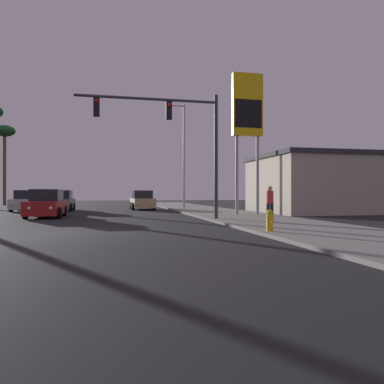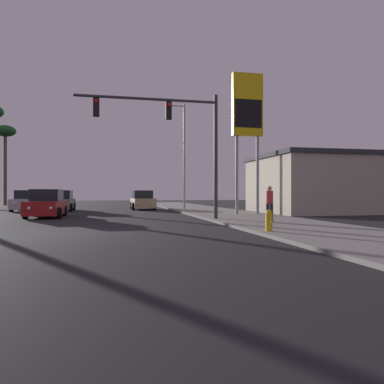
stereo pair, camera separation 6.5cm
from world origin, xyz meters
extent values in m
plane|color=black|center=(0.00, 0.00, 0.00)|extent=(120.00, 120.00, 0.00)
cube|color=gray|center=(9.50, 10.00, 0.06)|extent=(5.00, 60.00, 0.12)
cube|color=#B2A893|center=(18.00, 11.32, 2.00)|extent=(10.00, 8.00, 4.00)
cube|color=#2D2D33|center=(18.00, 11.32, 4.15)|extent=(10.30, 8.30, 0.30)
cube|color=#B7B7BC|center=(-4.57, 18.41, 0.58)|extent=(1.95, 4.26, 0.80)
cube|color=black|center=(-4.57, 18.56, 1.33)|extent=(1.67, 2.06, 0.70)
cylinder|color=black|center=(-5.47, 17.11, 0.32)|extent=(0.24, 0.64, 0.64)
cylinder|color=black|center=(-3.67, 17.11, 0.32)|extent=(0.24, 0.64, 0.64)
cylinder|color=black|center=(-5.47, 19.71, 0.32)|extent=(0.24, 0.64, 0.64)
cylinder|color=black|center=(-3.67, 19.71, 0.32)|extent=(0.24, 0.64, 0.64)
sphere|color=#F2EACC|center=(-5.13, 16.29, 0.63)|extent=(0.18, 0.18, 0.18)
sphere|color=#F2EACC|center=(-4.01, 16.29, 0.63)|extent=(0.18, 0.18, 0.18)
cube|color=slate|center=(-1.94, 18.11, 0.58)|extent=(1.92, 4.25, 0.80)
cube|color=black|center=(-1.94, 18.26, 1.33)|extent=(1.66, 2.04, 0.70)
cylinder|color=black|center=(-2.84, 16.80, 0.32)|extent=(0.24, 0.64, 0.64)
cylinder|color=black|center=(-1.04, 16.80, 0.32)|extent=(0.24, 0.64, 0.64)
cylinder|color=black|center=(-2.84, 19.41, 0.32)|extent=(0.24, 0.64, 0.64)
cylinder|color=black|center=(-1.04, 19.41, 0.32)|extent=(0.24, 0.64, 0.64)
sphere|color=#F2EACC|center=(-2.50, 15.99, 0.63)|extent=(0.18, 0.18, 0.18)
sphere|color=#F2EACC|center=(-1.38, 15.99, 0.63)|extent=(0.18, 0.18, 0.18)
cube|color=tan|center=(4.80, 19.06, 0.58)|extent=(1.97, 4.27, 0.80)
cube|color=black|center=(4.80, 19.21, 1.33)|extent=(1.68, 2.06, 0.70)
cylinder|color=black|center=(3.90, 17.76, 0.32)|extent=(0.24, 0.64, 0.64)
cylinder|color=black|center=(5.70, 17.76, 0.32)|extent=(0.24, 0.64, 0.64)
cylinder|color=black|center=(3.90, 20.36, 0.32)|extent=(0.24, 0.64, 0.64)
cylinder|color=black|center=(5.70, 20.36, 0.32)|extent=(0.24, 0.64, 0.64)
sphere|color=#F2EACC|center=(4.24, 16.94, 0.63)|extent=(0.18, 0.18, 0.18)
sphere|color=#F2EACC|center=(5.35, 16.94, 0.63)|extent=(0.18, 0.18, 0.18)
cube|color=maroon|center=(-1.73, 9.64, 0.58)|extent=(1.96, 4.27, 0.80)
cube|color=black|center=(-1.73, 9.79, 1.33)|extent=(1.68, 2.06, 0.70)
cylinder|color=black|center=(-2.63, 8.33, 0.32)|extent=(0.24, 0.64, 0.64)
cylinder|color=black|center=(-0.83, 8.33, 0.32)|extent=(0.24, 0.64, 0.64)
cylinder|color=black|center=(-2.63, 10.94, 0.32)|extent=(0.24, 0.64, 0.64)
cylinder|color=black|center=(-0.83, 10.94, 0.32)|extent=(0.24, 0.64, 0.64)
sphere|color=#F2EACC|center=(-2.29, 7.52, 0.63)|extent=(0.18, 0.18, 0.18)
sphere|color=#F2EACC|center=(-1.17, 7.52, 0.63)|extent=(0.18, 0.18, 0.18)
cylinder|color=#38383D|center=(7.43, 4.86, 3.37)|extent=(0.20, 0.20, 6.50)
cylinder|color=#38383D|center=(3.84, 4.86, 6.22)|extent=(7.18, 0.14, 0.14)
cube|color=black|center=(4.92, 4.86, 5.67)|extent=(0.30, 0.24, 0.90)
sphere|color=red|center=(4.92, 4.72, 5.94)|extent=(0.20, 0.20, 0.20)
cube|color=black|center=(1.33, 4.86, 5.67)|extent=(0.30, 0.24, 0.90)
sphere|color=red|center=(1.33, 4.72, 5.94)|extent=(0.20, 0.20, 0.20)
cylinder|color=#99999E|center=(8.26, 17.65, 4.62)|extent=(0.18, 0.18, 9.00)
cylinder|color=#99999E|center=(7.56, 17.65, 8.97)|extent=(1.40, 0.10, 0.10)
ellipsoid|color=silver|center=(6.86, 17.65, 8.92)|extent=(0.50, 0.24, 0.20)
cylinder|color=#99999E|center=(9.89, 8.56, 2.62)|extent=(0.20, 0.20, 5.00)
cylinder|color=#99999E|center=(11.29, 8.56, 2.62)|extent=(0.20, 0.20, 5.00)
cube|color=yellow|center=(10.59, 8.56, 7.12)|extent=(2.00, 0.40, 4.00)
cube|color=black|center=(10.59, 8.35, 6.52)|extent=(1.80, 0.03, 1.80)
cylinder|color=gold|center=(7.47, -1.80, 0.42)|extent=(0.24, 0.24, 0.60)
sphere|color=gold|center=(7.47, -1.80, 0.78)|extent=(0.20, 0.20, 0.20)
cylinder|color=gold|center=(7.47, -1.97, 0.45)|extent=(0.08, 0.10, 0.08)
cylinder|color=#23232D|center=(9.13, 2.07, 0.54)|extent=(0.16, 0.16, 0.85)
cylinder|color=#23232D|center=(9.31, 2.07, 0.54)|extent=(0.16, 0.16, 0.85)
cylinder|color=#BF3333|center=(9.22, 2.07, 1.27)|extent=(0.32, 0.32, 0.60)
sphere|color=tan|center=(9.22, 2.07, 1.68)|extent=(0.22, 0.22, 0.22)
cylinder|color=brown|center=(-10.20, 34.00, 4.18)|extent=(0.36, 0.36, 8.36)
ellipsoid|color=#1E5123|center=(-10.20, 34.00, 8.84)|extent=(2.40, 2.40, 1.32)
camera|label=1|loc=(1.95, -14.05, 1.46)|focal=35.00mm
camera|label=2|loc=(2.02, -14.06, 1.46)|focal=35.00mm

